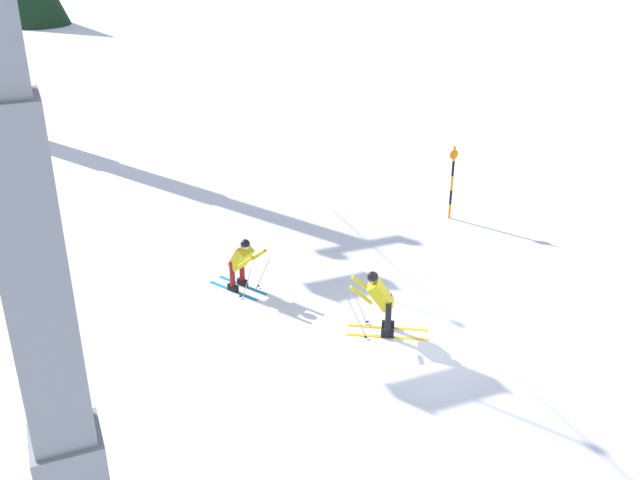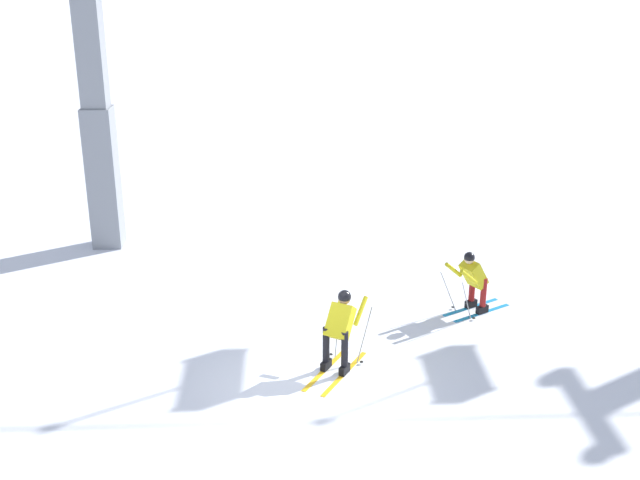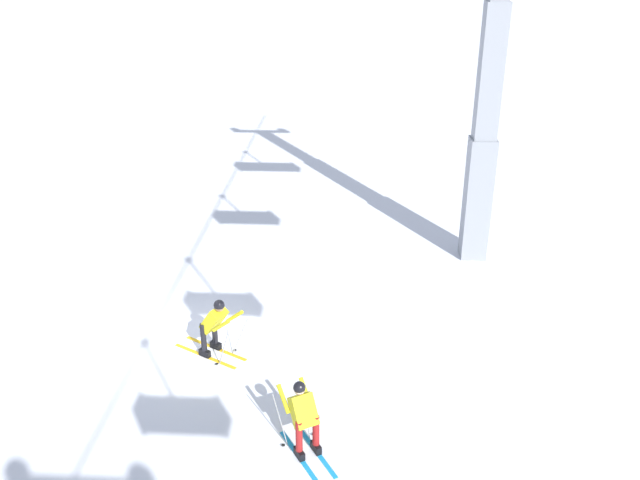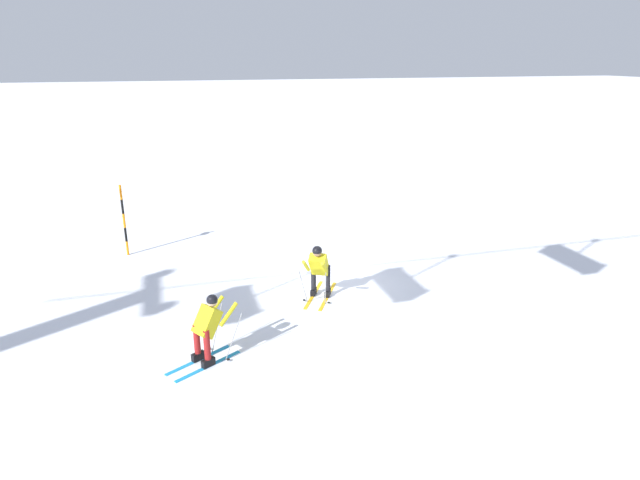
# 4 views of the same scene
# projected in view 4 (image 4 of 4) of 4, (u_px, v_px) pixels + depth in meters

# --- Properties ---
(ground_plane) EXTENTS (260.00, 260.00, 0.00)m
(ground_plane) POSITION_uv_depth(u_px,v_px,m) (340.00, 285.00, 14.79)
(ground_plane) COLOR white
(skier_carving_main) EXTENTS (1.39, 1.84, 1.65)m
(skier_carving_main) POSITION_uv_depth(u_px,v_px,m) (319.00, 267.00, 13.66)
(skier_carving_main) COLOR yellow
(skier_carving_main) RESTS_ON ground_plane
(trail_marker_pole) EXTENTS (0.07, 0.28, 2.24)m
(trail_marker_pole) POSITION_uv_depth(u_px,v_px,m) (124.00, 218.00, 16.62)
(trail_marker_pole) COLOR orange
(trail_marker_pole) RESTS_ON ground_plane
(skier_distant_uphill) EXTENTS (1.64, 1.29, 1.55)m
(skier_distant_uphill) POSITION_uv_depth(u_px,v_px,m) (208.00, 325.00, 10.87)
(skier_distant_uphill) COLOR #198CCC
(skier_distant_uphill) RESTS_ON ground_plane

